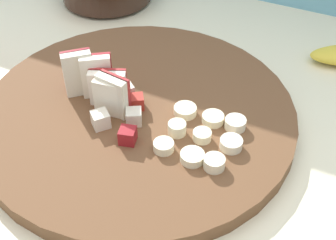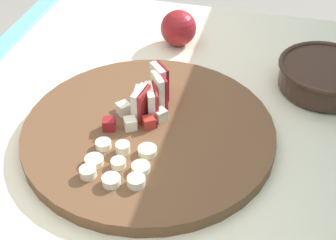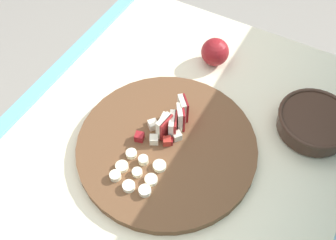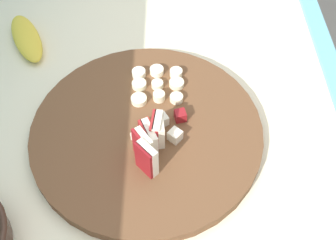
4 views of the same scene
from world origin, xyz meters
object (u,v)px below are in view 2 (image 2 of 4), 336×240
object	(u,v)px
cutting_board	(148,132)
ceramic_bowl	(325,75)
whole_apple	(178,28)
banana_slice_rows	(119,164)
apple_dice_pile	(135,118)
apple_wedge_fan	(151,96)

from	to	relation	value
cutting_board	ceramic_bowl	distance (m)	0.35
whole_apple	ceramic_bowl	bearing A→B (deg)	72.81
banana_slice_rows	apple_dice_pile	bearing A→B (deg)	-176.26
cutting_board	apple_dice_pile	size ratio (longest dim) A/B	4.20
cutting_board	apple_dice_pile	bearing A→B (deg)	-101.91
apple_wedge_fan	ceramic_bowl	bearing A→B (deg)	120.52
apple_dice_pile	banana_slice_rows	world-z (taller)	apple_dice_pile
cutting_board	banana_slice_rows	xyz separation A→B (m)	(0.10, -0.02, 0.02)
apple_wedge_fan	ceramic_bowl	xyz separation A→B (m)	(-0.17, 0.28, -0.02)
cutting_board	apple_wedge_fan	distance (m)	0.06
apple_wedge_fan	whole_apple	world-z (taller)	apple_wedge_fan
apple_wedge_fan	cutting_board	bearing A→B (deg)	10.71
apple_dice_pile	ceramic_bowl	size ratio (longest dim) A/B	0.56
apple_wedge_fan	banana_slice_rows	distance (m)	0.15
ceramic_bowl	whole_apple	size ratio (longest dim) A/B	2.35
apple_dice_pile	whole_apple	distance (m)	0.30
cutting_board	whole_apple	xyz separation A→B (m)	(-0.31, -0.02, 0.03)
apple_dice_pile	banana_slice_rows	size ratio (longest dim) A/B	0.96
banana_slice_rows	whole_apple	bearing A→B (deg)	-179.05
cutting_board	apple_wedge_fan	bearing A→B (deg)	-169.29
banana_slice_rows	whole_apple	world-z (taller)	whole_apple
cutting_board	whole_apple	size ratio (longest dim) A/B	5.51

